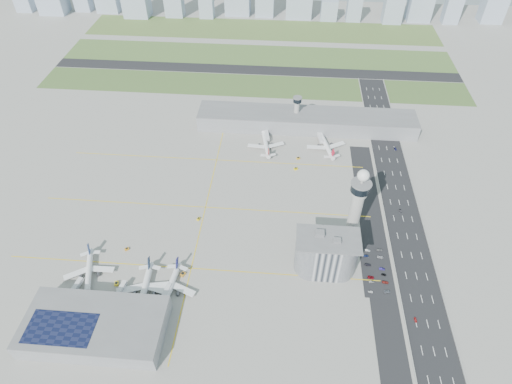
# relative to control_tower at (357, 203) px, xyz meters

# --- Properties ---
(ground) EXTENTS (1000.00, 1000.00, 0.00)m
(ground) POSITION_rel_control_tower_xyz_m (-72.00, -8.00, -35.04)
(ground) COLOR #9F9D94
(grass_strip_0) EXTENTS (480.00, 50.00, 0.08)m
(grass_strip_0) POSITION_rel_control_tower_xyz_m (-92.00, 217.00, -35.00)
(grass_strip_0) COLOR #3F5829
(grass_strip_0) RESTS_ON ground
(grass_strip_1) EXTENTS (480.00, 60.00, 0.08)m
(grass_strip_1) POSITION_rel_control_tower_xyz_m (-92.00, 292.00, -35.00)
(grass_strip_1) COLOR #506F34
(grass_strip_1) RESTS_ON ground
(grass_strip_2) EXTENTS (480.00, 70.00, 0.08)m
(grass_strip_2) POSITION_rel_control_tower_xyz_m (-92.00, 372.00, -35.00)
(grass_strip_2) COLOR #556F34
(grass_strip_2) RESTS_ON ground
(runway) EXTENTS (480.00, 22.00, 0.10)m
(runway) POSITION_rel_control_tower_xyz_m (-92.00, 254.00, -34.98)
(runway) COLOR black
(runway) RESTS_ON ground
(highway) EXTENTS (28.00, 500.00, 0.10)m
(highway) POSITION_rel_control_tower_xyz_m (43.00, -8.00, -34.99)
(highway) COLOR black
(highway) RESTS_ON ground
(barrier_left) EXTENTS (0.60, 500.00, 1.20)m
(barrier_left) POSITION_rel_control_tower_xyz_m (29.00, -8.00, -34.44)
(barrier_left) COLOR #9E9E99
(barrier_left) RESTS_ON ground
(barrier_right) EXTENTS (0.60, 500.00, 1.20)m
(barrier_right) POSITION_rel_control_tower_xyz_m (57.00, -8.00, -34.44)
(barrier_right) COLOR #9E9E99
(barrier_right) RESTS_ON ground
(landside_road) EXTENTS (18.00, 260.00, 0.08)m
(landside_road) POSITION_rel_control_tower_xyz_m (18.00, -18.00, -35.00)
(landside_road) COLOR black
(landside_road) RESTS_ON ground
(parking_lot) EXTENTS (20.00, 44.00, 0.10)m
(parking_lot) POSITION_rel_control_tower_xyz_m (16.00, -30.00, -34.99)
(parking_lot) COLOR black
(parking_lot) RESTS_ON ground
(taxiway_line_h_0) EXTENTS (260.00, 0.60, 0.01)m
(taxiway_line_h_0) POSITION_rel_control_tower_xyz_m (-112.00, -38.00, -35.04)
(taxiway_line_h_0) COLOR yellow
(taxiway_line_h_0) RESTS_ON ground
(taxiway_line_h_1) EXTENTS (260.00, 0.60, 0.01)m
(taxiway_line_h_1) POSITION_rel_control_tower_xyz_m (-112.00, 22.00, -35.04)
(taxiway_line_h_1) COLOR yellow
(taxiway_line_h_1) RESTS_ON ground
(taxiway_line_h_2) EXTENTS (260.00, 0.60, 0.01)m
(taxiway_line_h_2) POSITION_rel_control_tower_xyz_m (-112.00, 82.00, -35.04)
(taxiway_line_h_2) COLOR yellow
(taxiway_line_h_2) RESTS_ON ground
(taxiway_line_v) EXTENTS (0.60, 260.00, 0.01)m
(taxiway_line_v) POSITION_rel_control_tower_xyz_m (-112.00, 22.00, -35.04)
(taxiway_line_v) COLOR yellow
(taxiway_line_v) RESTS_ON ground
(control_tower) EXTENTS (14.00, 14.00, 64.50)m
(control_tower) POSITION_rel_control_tower_xyz_m (0.00, 0.00, 0.00)
(control_tower) COLOR #ADAAA5
(control_tower) RESTS_ON ground
(secondary_tower) EXTENTS (8.60, 8.60, 31.90)m
(secondary_tower) POSITION_rel_control_tower_xyz_m (-42.00, 142.00, -16.24)
(secondary_tower) COLOR #ADAAA5
(secondary_tower) RESTS_ON ground
(admin_building) EXTENTS (42.00, 24.00, 33.50)m
(admin_building) POSITION_rel_control_tower_xyz_m (-20.01, -30.00, -19.74)
(admin_building) COLOR #B2B2B7
(admin_building) RESTS_ON ground
(terminal_pier) EXTENTS (210.00, 32.00, 15.80)m
(terminal_pier) POSITION_rel_control_tower_xyz_m (-32.00, 140.00, -27.14)
(terminal_pier) COLOR gray
(terminal_pier) RESTS_ON ground
(near_terminal) EXTENTS (84.00, 42.00, 13.00)m
(near_terminal) POSITION_rel_control_tower_xyz_m (-160.07, -90.02, -28.62)
(near_terminal) COLOR gray
(near_terminal) RESTS_ON ground
(airplane_near_a) EXTENTS (44.31, 48.31, 11.23)m
(airplane_near_a) POSITION_rel_control_tower_xyz_m (-179.99, -49.54, -29.43)
(airplane_near_a) COLOR white
(airplane_near_a) RESTS_ON ground
(airplane_near_b) EXTENTS (39.60, 45.82, 12.29)m
(airplane_near_b) POSITION_rel_control_tower_xyz_m (-138.47, -60.96, -28.90)
(airplane_near_b) COLOR white
(airplane_near_b) RESTS_ON ground
(airplane_near_c) EXTENTS (39.21, 44.81, 11.64)m
(airplane_near_c) POSITION_rel_control_tower_xyz_m (-122.29, -58.15, -29.22)
(airplane_near_c) COLOR white
(airplane_near_c) RESTS_ON ground
(airplane_far_a) EXTENTS (41.27, 46.11, 11.33)m
(airplane_far_a) POSITION_rel_control_tower_xyz_m (-69.17, 105.15, -29.38)
(airplane_far_a) COLOR white
(airplane_far_a) RESTS_ON ground
(airplane_far_b) EXTENTS (46.93, 51.55, 12.18)m
(airplane_far_b) POSITION_rel_control_tower_xyz_m (-13.68, 108.52, -28.95)
(airplane_far_b) COLOR white
(airplane_far_b) RESTS_ON ground
(jet_bridge_near_0) EXTENTS (5.39, 14.31, 5.70)m
(jet_bridge_near_0) POSITION_rel_control_tower_xyz_m (-185.00, -69.00, -32.19)
(jet_bridge_near_0) COLOR silver
(jet_bridge_near_0) RESTS_ON ground
(jet_bridge_near_1) EXTENTS (5.39, 14.31, 5.70)m
(jet_bridge_near_1) POSITION_rel_control_tower_xyz_m (-155.00, -69.00, -32.19)
(jet_bridge_near_1) COLOR silver
(jet_bridge_near_1) RESTS_ON ground
(jet_bridge_near_2) EXTENTS (5.39, 14.31, 5.70)m
(jet_bridge_near_2) POSITION_rel_control_tower_xyz_m (-125.00, -69.00, -32.19)
(jet_bridge_near_2) COLOR silver
(jet_bridge_near_2) RESTS_ON ground
(jet_bridge_far_0) EXTENTS (5.39, 14.31, 5.70)m
(jet_bridge_far_0) POSITION_rel_control_tower_xyz_m (-70.00, 124.00, -32.19)
(jet_bridge_far_0) COLOR silver
(jet_bridge_far_0) RESTS_ON ground
(jet_bridge_far_1) EXTENTS (5.39, 14.31, 5.70)m
(jet_bridge_far_1) POSITION_rel_control_tower_xyz_m (-20.00, 124.00, -32.19)
(jet_bridge_far_1) COLOR silver
(jet_bridge_far_1) RESTS_ON ground
(tug_0) EXTENTS (3.15, 3.98, 2.05)m
(tug_0) POSITION_rel_control_tower_xyz_m (-159.39, -55.09, -34.02)
(tug_0) COLOR yellow
(tug_0) RESTS_ON ground
(tug_1) EXTENTS (3.53, 3.33, 1.69)m
(tug_1) POSITION_rel_control_tower_xyz_m (-161.52, -25.39, -34.20)
(tug_1) COLOR orange
(tug_1) RESTS_ON ground
(tug_2) EXTENTS (3.96, 4.34, 2.08)m
(tug_2) POSITION_rel_control_tower_xyz_m (-116.46, -44.05, -34.00)
(tug_2) COLOR orange
(tug_2) RESTS_ON ground
(tug_3) EXTENTS (2.89, 3.41, 1.68)m
(tug_3) POSITION_rel_control_tower_xyz_m (-115.16, 8.31, -34.20)
(tug_3) COLOR yellow
(tug_3) RESTS_ON ground
(tug_4) EXTENTS (3.72, 3.29, 1.80)m
(tug_4) POSITION_rel_control_tower_xyz_m (-40.94, 74.62, -34.14)
(tug_4) COLOR yellow
(tug_4) RESTS_ON ground
(tug_5) EXTENTS (3.58, 3.26, 1.72)m
(tug_5) POSITION_rel_control_tower_xyz_m (-38.94, 89.52, -34.18)
(tug_5) COLOR gold
(tug_5) RESTS_ON ground
(car_lot_0) EXTENTS (3.20, 1.35, 1.08)m
(car_lot_0) POSITION_rel_control_tower_xyz_m (10.13, -47.55, -34.50)
(car_lot_0) COLOR white
(car_lot_0) RESTS_ON ground
(car_lot_1) EXTENTS (3.52, 1.64, 1.12)m
(car_lot_1) POSITION_rel_control_tower_xyz_m (11.66, -39.51, -34.48)
(car_lot_1) COLOR slate
(car_lot_1) RESTS_ON ground
(car_lot_2) EXTENTS (4.61, 2.43, 1.24)m
(car_lot_2) POSITION_rel_control_tower_xyz_m (11.59, -36.02, -34.42)
(car_lot_2) COLOR maroon
(car_lot_2) RESTS_ON ground
(car_lot_3) EXTENTS (4.28, 1.90, 1.22)m
(car_lot_3) POSITION_rel_control_tower_xyz_m (10.70, -25.33, -34.43)
(car_lot_3) COLOR #23222B
(car_lot_3) RESTS_ON ground
(car_lot_4) EXTENTS (3.94, 2.08, 1.28)m
(car_lot_4) POSITION_rel_control_tower_xyz_m (10.18, -17.55, -34.40)
(car_lot_4) COLOR navy
(car_lot_4) RESTS_ON ground
(car_lot_5) EXTENTS (3.84, 1.67, 1.23)m
(car_lot_5) POSITION_rel_control_tower_xyz_m (12.05, -12.42, -34.43)
(car_lot_5) COLOR silver
(car_lot_5) RESTS_ON ground
(car_lot_6) EXTENTS (4.37, 2.48, 1.15)m
(car_lot_6) POSITION_rel_control_tower_xyz_m (21.04, -46.66, -34.47)
(car_lot_6) COLOR slate
(car_lot_6) RESTS_ON ground
(car_lot_7) EXTENTS (4.54, 2.23, 1.27)m
(car_lot_7) POSITION_rel_control_tower_xyz_m (20.91, -39.31, -34.41)
(car_lot_7) COLOR maroon
(car_lot_7) RESTS_ON ground
(car_lot_8) EXTENTS (3.56, 1.91, 1.15)m
(car_lot_8) POSITION_rel_control_tower_xyz_m (20.75, -33.01, -34.47)
(car_lot_8) COLOR black
(car_lot_8) RESTS_ON ground
(car_lot_9) EXTENTS (4.02, 1.68, 1.29)m
(car_lot_9) POSITION_rel_control_tower_xyz_m (20.13, -28.31, -34.40)
(car_lot_9) COLOR navy
(car_lot_9) RESTS_ON ground
(car_lot_10) EXTENTS (4.32, 2.32, 1.15)m
(car_lot_10) POSITION_rel_control_tower_xyz_m (20.35, -17.88, -34.46)
(car_lot_10) COLOR silver
(car_lot_10) RESTS_ON ground
(car_lot_11) EXTENTS (4.22, 2.00, 1.19)m
(car_lot_11) POSITION_rel_control_tower_xyz_m (20.56, -11.32, -34.45)
(car_lot_11) COLOR slate
(car_lot_11) RESTS_ON ground
(car_hw_0) EXTENTS (1.72, 3.54, 1.17)m
(car_hw_0) POSITION_rel_control_tower_xyz_m (35.88, -66.24, -34.46)
(car_hw_0) COLOR #B21F1F
(car_hw_0) RESTS_ON ground
(car_hw_1) EXTENTS (1.37, 3.57, 1.16)m
(car_hw_1) POSITION_rel_control_tower_xyz_m (42.10, 29.94, -34.46)
(car_hw_1) COLOR black
(car_hw_1) RESTS_ON ground
(car_hw_2) EXTENTS (2.12, 4.14, 1.12)m
(car_hw_2) POSITION_rel_control_tower_xyz_m (50.65, 110.91, -34.48)
(car_hw_2) COLOR navy
(car_hw_2) RESTS_ON ground
(car_hw_4) EXTENTS (1.66, 3.42, 1.13)m
(car_hw_4) POSITION_rel_control_tower_xyz_m (34.82, 173.68, -34.48)
(car_hw_4) COLOR gray
(car_hw_4) RESTS_ON ground
(skyline_bldg_0) EXTENTS (24.05, 19.24, 26.50)m
(skyline_bldg_0) POSITION_rel_control_tower_xyz_m (-449.77, 413.70, -21.79)
(skyline_bldg_0) COLOR #9EADC1
(skyline_bldg_0) RESTS_ON ground
(skyline_bldg_2) EXTENTS (22.81, 18.25, 26.79)m
(skyline_bldg_2) POSITION_rel_control_tower_xyz_m (-363.25, 422.16, -21.65)
(skyline_bldg_2) COLOR #9EADC1
(skyline_bldg_2) RESTS_ON ground
(skyline_bldg_6) EXTENTS (20.04, 16.03, 45.20)m
(skyline_bldg_6) POSITION_rel_control_tower_xyz_m (-174.68, 409.90, -12.44)
(skyline_bldg_6) COLOR #9EADC1
(skyline_bldg_6) RESTS_ON ground
(skyline_bldg_10) EXTENTS (23.01, 18.41, 27.75)m
(skyline_bldg_10) POSITION_rel_control_tower_xyz_m (1.27, 415.68, -21.17)
(skyline_bldg_10) COLOR #9EADC1
(skyline_bldg_10) RESTS_ON ground
(skyline_bldg_11) EXTENTS (20.22, 16.18, 38.97)m
(skyline_bldg_11) POSITION_rel_control_tower_xyz_m (36.28, 415.34, -15.56)
(skyline_bldg_11) COLOR #9EADC1
(skyline_bldg_11) RESTS_ON ground
(skyline_bldg_12) EXTENTS (26.14, 20.92, 46.89)m
(skyline_bldg_12) POSITION_rel_control_tower_xyz_m (90.17, 413.29, -11.60)
(skyline_bldg_12) COLOR #9EADC1
(skyline_bldg_12) RESTS_ON ground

